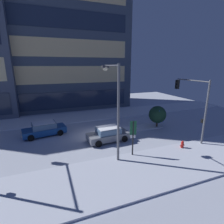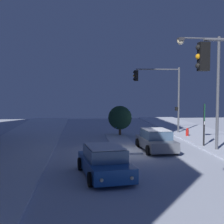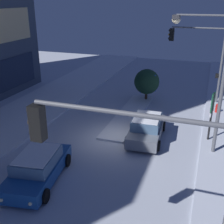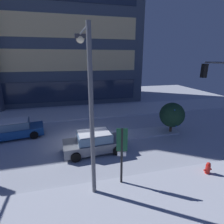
# 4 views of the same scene
# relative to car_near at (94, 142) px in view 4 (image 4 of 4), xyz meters

# --- Properties ---
(ground) EXTENTS (52.00, 52.00, 0.00)m
(ground) POSITION_rel_car_near_xyz_m (-0.70, 1.83, -0.71)
(ground) COLOR silver
(curb_strip_far) EXTENTS (52.00, 5.20, 0.14)m
(curb_strip_far) POSITION_rel_car_near_xyz_m (-0.70, 9.62, -0.64)
(curb_strip_far) COLOR silver
(curb_strip_far) RESTS_ON ground
(median_strip) EXTENTS (9.00, 1.80, 0.14)m
(median_strip) POSITION_rel_car_near_xyz_m (3.26, 2.05, -0.64)
(median_strip) COLOR silver
(median_strip) RESTS_ON ground
(office_tower_main) EXTENTS (25.85, 10.67, 28.74)m
(office_tower_main) POSITION_rel_car_near_xyz_m (-3.65, 18.78, 13.66)
(office_tower_main) COLOR #424C5B
(office_tower_main) RESTS_ON ground
(car_near) EXTENTS (4.48, 2.29, 1.49)m
(car_near) POSITION_rel_car_near_xyz_m (0.00, 0.00, 0.00)
(car_near) COLOR slate
(car_near) RESTS_ON ground
(car_far) EXTENTS (4.85, 2.66, 1.49)m
(car_far) POSITION_rel_car_near_xyz_m (-6.18, 3.99, 0.00)
(car_far) COLOR #19478C
(car_far) RESTS_ON ground
(street_lamp_arched) EXTENTS (0.56, 2.99, 7.75)m
(street_lamp_arched) POSITION_rel_car_near_xyz_m (-0.66, -3.28, 4.34)
(street_lamp_arched) COLOR #565960
(street_lamp_arched) RESTS_ON ground
(fire_hydrant) EXTENTS (0.48, 0.26, 0.84)m
(fire_hydrant) POSITION_rel_car_near_xyz_m (5.84, -4.22, -0.31)
(fire_hydrant) COLOR red
(fire_hydrant) RESTS_ON ground
(parking_info_sign) EXTENTS (0.55, 0.21, 3.19)m
(parking_info_sign) POSITION_rel_car_near_xyz_m (0.86, -3.75, 1.33)
(parking_info_sign) COLOR black
(parking_info_sign) RESTS_ON ground
(decorated_tree_median) EXTENTS (2.14, 2.14, 2.77)m
(decorated_tree_median) POSITION_rel_car_near_xyz_m (7.11, 1.64, 0.98)
(decorated_tree_median) COLOR #473323
(decorated_tree_median) RESTS_ON ground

